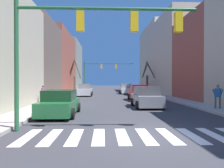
# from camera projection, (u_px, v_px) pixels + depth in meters

# --- Properties ---
(ground_plane) EXTENTS (240.00, 240.00, 0.00)m
(ground_plane) POSITION_uv_depth(u_px,v_px,m) (145.00, 135.00, 8.48)
(ground_plane) COLOR #38383D
(building_row_left) EXTENTS (6.00, 59.28, 11.90)m
(building_row_left) POSITION_uv_depth(u_px,v_px,m) (43.00, 59.00, 32.23)
(building_row_left) COLOR #934C3D
(building_row_left) RESTS_ON ground_plane
(building_row_right) EXTENTS (6.00, 52.56, 13.85)m
(building_row_right) POSITION_uv_depth(u_px,v_px,m) (192.00, 52.00, 29.99)
(building_row_right) COLOR #66564C
(building_row_right) RESTS_ON ground_plane
(crosswalk_stripes) EXTENTS (9.45, 2.60, 0.01)m
(crosswalk_stripes) POSITION_uv_depth(u_px,v_px,m) (145.00, 136.00, 8.40)
(crosswalk_stripes) COLOR white
(crosswalk_stripes) RESTS_ON ground_plane
(traffic_signal_near) EXTENTS (7.73, 0.28, 5.60)m
(traffic_signal_near) POSITION_uv_depth(u_px,v_px,m) (88.00, 32.00, 9.25)
(traffic_signal_near) COLOR #236038
(traffic_signal_near) RESTS_ON ground_plane
(traffic_signal_far) EXTENTS (9.44, 0.28, 6.02)m
(traffic_signal_far) POSITION_uv_depth(u_px,v_px,m) (100.00, 69.00, 42.08)
(traffic_signal_far) COLOR #236038
(traffic_signal_far) RESTS_ON ground_plane
(car_parked_left_far) EXTENTS (2.13, 4.23, 1.74)m
(car_parked_left_far) POSITION_uv_depth(u_px,v_px,m) (126.00, 89.00, 37.91)
(car_parked_left_far) COLOR white
(car_parked_left_far) RESTS_ON ground_plane
(car_parked_right_far) EXTENTS (2.15, 4.24, 1.53)m
(car_parked_right_far) POSITION_uv_depth(u_px,v_px,m) (133.00, 89.00, 43.99)
(car_parked_right_far) COLOR gray
(car_parked_right_far) RESTS_ON ground_plane
(car_parked_right_near) EXTENTS (2.10, 4.82, 1.77)m
(car_parked_right_near) POSITION_uv_depth(u_px,v_px,m) (139.00, 93.00, 24.59)
(car_parked_right_near) COLOR red
(car_parked_right_near) RESTS_ON ground_plane
(car_driving_away_lane) EXTENTS (2.13, 4.66, 1.81)m
(car_driving_away_lane) POSITION_uv_depth(u_px,v_px,m) (85.00, 90.00, 32.11)
(car_driving_away_lane) COLOR silver
(car_driving_away_lane) RESTS_ON ground_plane
(car_driving_toward_lane) EXTENTS (2.17, 4.53, 1.70)m
(car_driving_toward_lane) POSITION_uv_depth(u_px,v_px,m) (146.00, 98.00, 17.89)
(car_driving_toward_lane) COLOR gray
(car_driving_toward_lane) RESTS_ON ground_plane
(car_parked_left_mid) EXTENTS (2.16, 4.86, 1.59)m
(car_parked_left_mid) POSITION_uv_depth(u_px,v_px,m) (60.00, 103.00, 13.55)
(car_parked_left_mid) COLOR #236B38
(car_parked_left_mid) RESTS_ON ground_plane
(pedestrian_waiting_at_curb) EXTENTS (0.61, 0.57, 1.74)m
(pedestrian_waiting_at_curb) POSITION_uv_depth(u_px,v_px,m) (218.00, 94.00, 15.80)
(pedestrian_waiting_at_curb) COLOR #4C4C51
(pedestrian_waiting_at_curb) RESTS_ON sidewalk_right
(pedestrian_near_right_corner) EXTENTS (0.50, 0.60, 1.63)m
(pedestrian_near_right_corner) POSITION_uv_depth(u_px,v_px,m) (43.00, 93.00, 19.65)
(pedestrian_near_right_corner) COLOR #4C4C51
(pedestrian_near_right_corner) RESTS_ON sidewalk_left
(street_tree_left_mid) EXTENTS (2.48, 2.03, 5.91)m
(street_tree_left_mid) POSITION_uv_depth(u_px,v_px,m) (74.00, 79.00, 38.46)
(street_tree_left_mid) COLOR brown
(street_tree_left_mid) RESTS_ON sidewalk_left
(street_tree_right_near) EXTENTS (2.39, 2.06, 5.69)m
(street_tree_right_near) POSITION_uv_depth(u_px,v_px,m) (148.00, 78.00, 39.35)
(street_tree_right_near) COLOR #473828
(street_tree_right_near) RESTS_ON sidewalk_right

